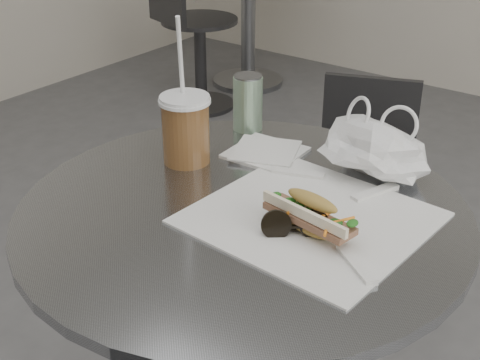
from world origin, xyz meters
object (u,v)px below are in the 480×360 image
Objects in this scene: chair_far at (358,210)px; drink_can at (248,102)px; iced_coffee at (186,128)px; banh_mi at (310,215)px; sunglasses at (295,226)px; cafe_table at (243,335)px; bg_chair at (193,47)px; bg_table at (248,2)px.

drink_can reaches higher than chair_far.
chair_far is at bearing 88.34° from iced_coffee.
chair_far is at bearing 119.44° from banh_mi.
sunglasses is 0.43m from drink_can.
cafe_table reaches higher than chair_far.
sunglasses reaches higher than bg_chair.
iced_coffee reaches higher than banh_mi.
banh_mi is at bearing -40.65° from drink_can.
banh_mi reaches higher than cafe_table.
cafe_table reaches higher than bg_chair.
iced_coffee is (-0.32, 0.08, 0.03)m from banh_mi.
iced_coffee reaches higher than bg_table.
banh_mi is (1.73, -2.20, 0.31)m from bg_table.
cafe_table is 1.13× the size of chair_far.
banh_mi reaches higher than bg_chair.
cafe_table is at bearing -22.21° from iced_coffee.
drink_can is (1.41, -1.93, 0.33)m from bg_table.
cafe_table is 2.72m from bg_table.
bg_table is 1.01× the size of bg_chair.
chair_far is 0.98m from banh_mi.
iced_coffee is (1.40, -1.65, 0.48)m from bg_chair.
cafe_table is 1.03× the size of bg_table.
cafe_table is 0.40m from iced_coffee.
banh_mi is (0.13, -0.00, 0.31)m from cafe_table.
sunglasses is at bearing -52.32° from bg_table.
bg_chair is at bearing 130.46° from iced_coffee.
sunglasses is at bearing 88.18° from chair_far.
drink_can reaches higher than bg_chair.
bg_table is at bearing 137.02° from banh_mi.
iced_coffee reaches higher than drink_can.
drink_can reaches higher than cafe_table.
banh_mi is at bearing -28.60° from bg_chair.
bg_table reaches higher than bg_chair.
cafe_table is at bearing -172.68° from banh_mi.
banh_mi is at bearing -14.21° from iced_coffee.
drink_can is (-0.02, -0.53, 0.50)m from chair_far.
bg_table is 3.71× the size of banh_mi.
banh_mi is (0.30, -0.80, 0.47)m from chair_far.
iced_coffee reaches higher than cafe_table.
cafe_table is at bearing -55.01° from drink_can.
bg_chair is 7.72× the size of sunglasses.
bg_table is 2.82m from banh_mi.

